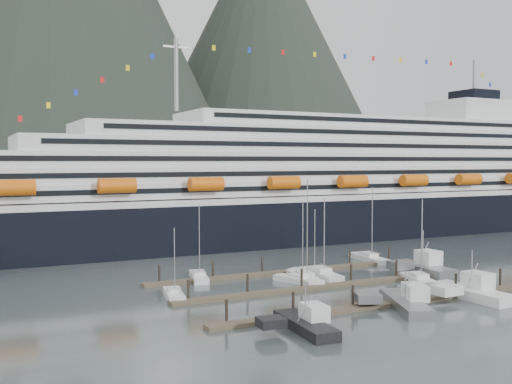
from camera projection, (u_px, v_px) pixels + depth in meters
ground at (362, 289)px, 89.59m from camera, size 1600.00×1600.00×0.00m
mountains at (66, 24)px, 630.32m from camera, size 870.00×440.00×420.00m
cruise_ship at (328, 189)px, 151.44m from camera, size 210.00×30.40×50.30m
dock_near at (377, 305)px, 78.49m from camera, size 48.18×2.28×3.20m
dock_mid at (323, 286)px, 90.11m from camera, size 48.18×2.28×3.20m
dock_far at (281, 272)px, 101.72m from camera, size 48.18×2.28×3.20m
sailboat_a at (174, 295)px, 83.92m from camera, size 3.83×8.23×10.29m
sailboat_b at (298, 280)px, 94.15m from camera, size 5.17×8.95×12.95m
sailboat_c at (321, 275)px, 98.56m from camera, size 3.67×10.69×13.60m
sailboat_d at (305, 278)px, 95.58m from camera, size 4.76×11.37×16.80m
sailboat_e at (199, 277)px, 96.69m from camera, size 4.55×9.30×12.64m
sailboat_f at (311, 273)px, 100.26m from camera, size 5.47×7.99×11.55m
sailboat_g at (369, 259)px, 114.79m from camera, size 3.67×11.00×14.71m
sailboat_h at (418, 280)px, 93.84m from camera, size 5.35×9.88×13.73m
trawler_a at (304, 323)px, 67.65m from camera, size 8.22×11.37×6.09m
trawler_c at (404, 302)px, 77.80m from camera, size 10.60×13.27×6.61m
trawler_d at (471, 292)px, 83.54m from camera, size 9.32×12.60×7.45m
trawler_e at (422, 268)px, 101.95m from camera, size 9.55×12.53×8.18m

